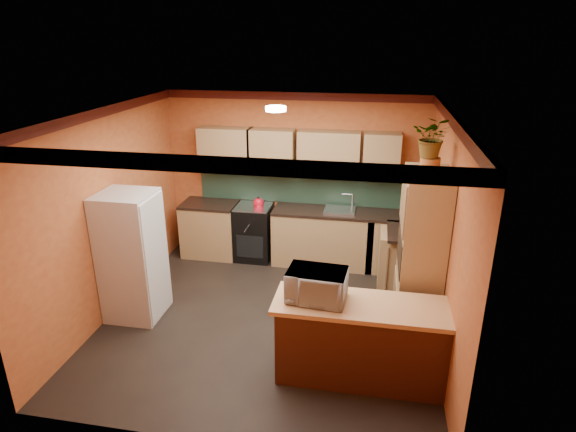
% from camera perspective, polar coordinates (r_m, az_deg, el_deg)
% --- Properties ---
extents(room_shell, '(4.24, 4.24, 2.72)m').
position_cam_1_polar(room_shell, '(5.91, -1.84, 6.65)').
color(room_shell, black).
rests_on(room_shell, ground).
extents(base_cabinets_back, '(3.65, 0.60, 0.88)m').
position_cam_1_polar(base_cabinets_back, '(7.86, 0.38, -2.35)').
color(base_cabinets_back, '#A77D58').
rests_on(base_cabinets_back, ground).
extents(countertop_back, '(3.65, 0.62, 0.04)m').
position_cam_1_polar(countertop_back, '(7.69, 0.39, 0.80)').
color(countertop_back, black).
rests_on(countertop_back, base_cabinets_back).
extents(stove, '(0.58, 0.58, 0.91)m').
position_cam_1_polar(stove, '(7.98, -4.04, -1.93)').
color(stove, black).
rests_on(stove, ground).
extents(kettle, '(0.19, 0.19, 0.18)m').
position_cam_1_polar(kettle, '(7.72, -3.51, 1.61)').
color(kettle, red).
rests_on(kettle, stove).
extents(sink, '(0.48, 0.40, 0.03)m').
position_cam_1_polar(sink, '(7.59, 6.16, 0.68)').
color(sink, silver).
rests_on(sink, countertop_back).
extents(base_cabinets_right, '(0.60, 0.80, 0.88)m').
position_cam_1_polar(base_cabinets_right, '(7.20, 13.88, -5.29)').
color(base_cabinets_right, '#A77D58').
rests_on(base_cabinets_right, ground).
extents(countertop_right, '(0.62, 0.80, 0.04)m').
position_cam_1_polar(countertop_right, '(7.01, 14.20, -1.91)').
color(countertop_right, black).
rests_on(countertop_right, base_cabinets_right).
extents(fridge, '(0.68, 0.66, 1.70)m').
position_cam_1_polar(fridge, '(6.53, -18.01, -4.54)').
color(fridge, silver).
rests_on(fridge, ground).
extents(pantry, '(0.48, 0.90, 2.10)m').
position_cam_1_polar(pantry, '(5.89, 15.39, -4.94)').
color(pantry, '#A77D58').
rests_on(pantry, ground).
extents(fern_pot, '(0.22, 0.22, 0.16)m').
position_cam_1_polar(fern_pot, '(5.56, 16.46, 5.86)').
color(fern_pot, '#A85A28').
rests_on(fern_pot, pantry).
extents(fern, '(0.48, 0.44, 0.45)m').
position_cam_1_polar(fern, '(5.49, 16.78, 8.94)').
color(fern, '#A77D58').
rests_on(fern, fern_pot).
extents(breakfast_bar, '(1.80, 0.55, 0.88)m').
position_cam_1_polar(breakfast_bar, '(5.36, 8.83, -14.76)').
color(breakfast_bar, '#491B11').
rests_on(breakfast_bar, ground).
extents(bar_top, '(1.90, 0.65, 0.05)m').
position_cam_1_polar(bar_top, '(5.10, 9.12, -10.50)').
color(bar_top, tan).
rests_on(bar_top, breakfast_bar).
extents(microwave, '(0.63, 0.45, 0.34)m').
position_cam_1_polar(microwave, '(5.03, 3.41, -8.19)').
color(microwave, silver).
rests_on(microwave, bar_top).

